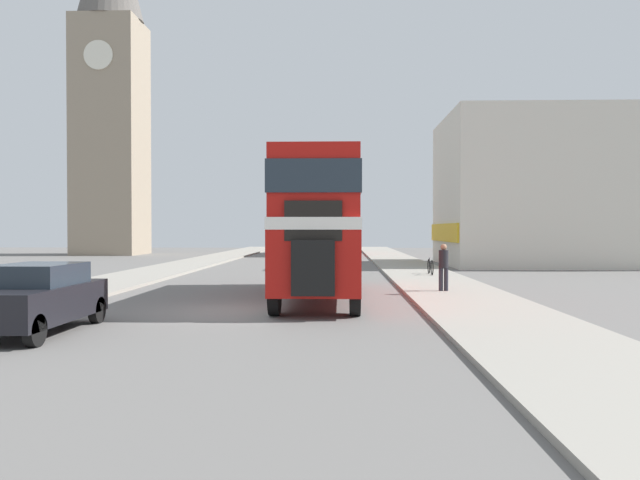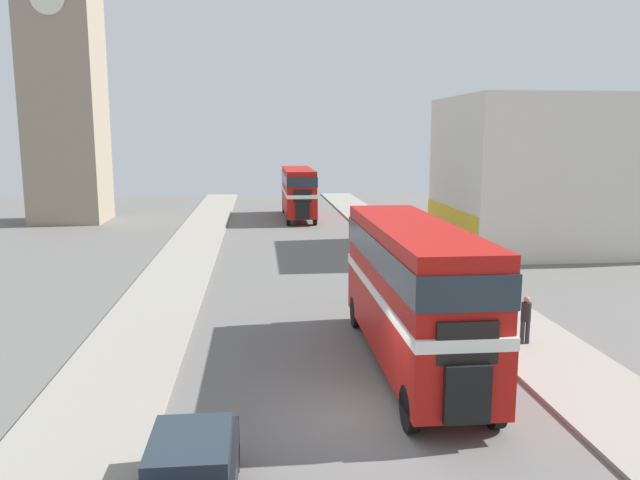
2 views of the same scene
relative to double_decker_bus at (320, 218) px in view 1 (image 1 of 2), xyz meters
The scene contains 9 objects.
ground_plane 4.83m from the double_decker_bus, 121.45° to the right, with size 120.00×120.00×0.00m, color slate.
sidewalk_right 6.33m from the double_decker_bus, 36.61° to the right, with size 3.50×120.00×0.12m.
double_decker_bus is the anchor object (origin of this frame).
bus_distant 35.02m from the double_decker_bus, 91.98° to the left, with size 2.42×10.44×4.26m.
car_parked_near 9.52m from the double_decker_bus, 129.66° to the right, with size 1.71×3.96×1.51m.
pedestrian_walking 4.75m from the double_decker_bus, 17.33° to the left, with size 0.33×0.33×1.64m.
bicycle_on_pavement 10.80m from the double_decker_bus, 61.99° to the left, with size 0.05×1.76×0.78m.
church_tower 42.62m from the double_decker_bus, 119.70° to the left, with size 5.86×5.86×32.48m.
shop_building_block 24.96m from the double_decker_bus, 51.61° to the left, with size 16.36×10.27×9.41m.
Camera 1 is at (2.78, -17.05, 2.26)m, focal length 35.00 mm.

